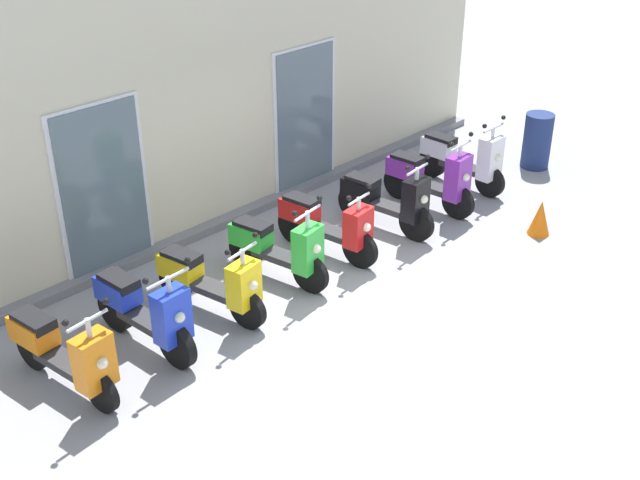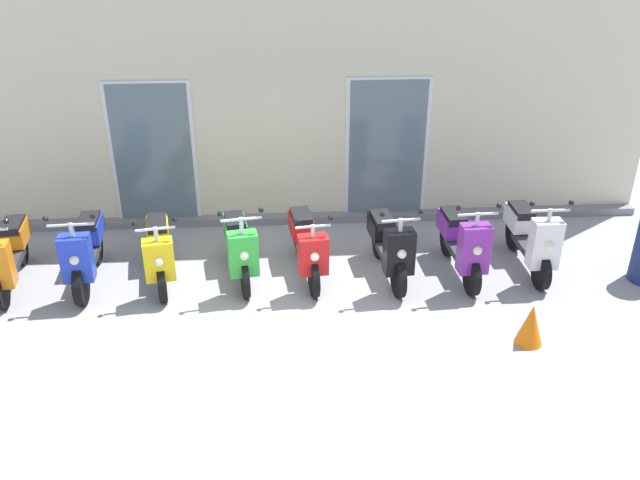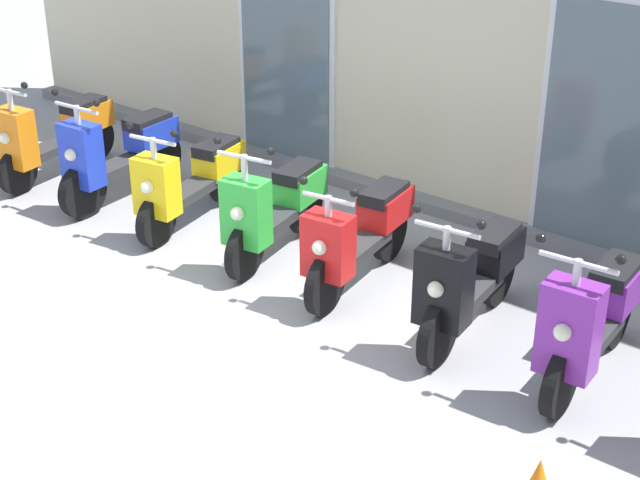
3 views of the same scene
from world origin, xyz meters
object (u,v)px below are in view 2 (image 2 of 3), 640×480
(scooter_orange, at_px, (7,253))
(scooter_green, at_px, (239,246))
(scooter_red, at_px, (306,244))
(traffic_cone, at_px, (531,324))
(scooter_white, at_px, (531,237))
(scooter_black, at_px, (389,245))
(scooter_yellow, at_px, (159,249))
(scooter_blue, at_px, (85,250))
(scooter_purple, at_px, (462,242))

(scooter_orange, relative_size, scooter_green, 1.05)
(scooter_green, bearing_deg, scooter_red, 1.28)
(traffic_cone, bearing_deg, scooter_green, 153.10)
(scooter_white, bearing_deg, traffic_cone, -108.01)
(scooter_green, relative_size, scooter_black, 0.96)
(scooter_yellow, bearing_deg, scooter_blue, -177.38)
(scooter_black, bearing_deg, scooter_purple, -1.70)
(scooter_blue, bearing_deg, scooter_red, 0.58)
(scooter_orange, distance_m, scooter_blue, 1.01)
(scooter_blue, bearing_deg, scooter_white, -0.06)
(scooter_orange, height_order, scooter_purple, scooter_purple)
(traffic_cone, bearing_deg, scooter_orange, 165.12)
(scooter_orange, xyz_separation_m, scooter_blue, (1.01, 0.01, 0.01))
(scooter_yellow, bearing_deg, scooter_green, -1.83)
(scooter_black, xyz_separation_m, traffic_cone, (1.42, -1.66, -0.22))
(scooter_white, bearing_deg, scooter_yellow, 179.44)
(scooter_yellow, distance_m, scooter_purple, 4.10)
(scooter_yellow, distance_m, scooter_green, 1.08)
(scooter_blue, relative_size, scooter_black, 1.01)
(scooter_blue, relative_size, scooter_purple, 1.02)
(scooter_black, height_order, traffic_cone, scooter_black)
(scooter_purple, bearing_deg, scooter_blue, 178.76)
(scooter_blue, xyz_separation_m, scooter_purple, (5.06, -0.11, 0.01))
(scooter_yellow, distance_m, traffic_cone, 4.87)
(scooter_green, distance_m, scooter_black, 2.03)
(scooter_orange, distance_m, scooter_green, 3.06)
(scooter_blue, height_order, scooter_purple, scooter_purple)
(scooter_black, bearing_deg, scooter_red, 174.39)
(scooter_yellow, bearing_deg, scooter_orange, -178.39)
(scooter_purple, distance_m, scooter_white, 1.00)
(scooter_red, height_order, scooter_white, scooter_white)
(scooter_yellow, relative_size, traffic_cone, 3.11)
(scooter_black, bearing_deg, scooter_white, 2.15)
(scooter_purple, bearing_deg, scooter_red, 176.22)
(scooter_red, distance_m, scooter_white, 3.10)
(scooter_red, xyz_separation_m, scooter_white, (3.10, -0.04, 0.02))
(scooter_blue, relative_size, traffic_cone, 3.12)
(scooter_black, bearing_deg, scooter_orange, 179.23)
(scooter_orange, distance_m, scooter_yellow, 1.98)
(scooter_red, relative_size, traffic_cone, 3.14)
(scooter_yellow, height_order, scooter_white, scooter_white)
(scooter_green, height_order, scooter_purple, scooter_purple)
(scooter_purple, bearing_deg, scooter_black, 178.30)
(scooter_white, height_order, traffic_cone, scooter_white)
(scooter_blue, relative_size, scooter_green, 1.05)
(scooter_red, bearing_deg, scooter_orange, -179.40)
(scooter_green, xyz_separation_m, scooter_black, (2.03, -0.09, -0.00))
(scooter_blue, height_order, traffic_cone, scooter_blue)
(scooter_purple, bearing_deg, scooter_green, 177.74)
(scooter_purple, bearing_deg, scooter_orange, 179.07)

